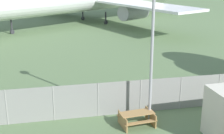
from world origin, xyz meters
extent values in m
cylinder|color=gray|center=(-7.64, 9.56, 1.03)|extent=(0.07, 0.07, 2.07)
cylinder|color=gray|center=(-5.09, 9.56, 1.03)|extent=(0.07, 0.07, 2.07)
cylinder|color=gray|center=(-2.55, 9.56, 1.03)|extent=(0.07, 0.07, 2.07)
cylinder|color=gray|center=(0.00, 9.56, 1.03)|extent=(0.07, 0.07, 2.07)
cylinder|color=gray|center=(2.55, 9.56, 1.03)|extent=(0.07, 0.07, 2.07)
cylinder|color=gray|center=(5.09, 9.56, 1.03)|extent=(0.07, 0.07, 2.07)
cube|color=gray|center=(0.00, 9.56, 1.03)|extent=(56.00, 0.01, 2.07)
cube|color=white|center=(7.89, 33.70, 3.59)|extent=(11.53, 17.60, 0.30)
cylinder|color=#939399|center=(6.94, 36.09, 2.36)|extent=(4.79, 4.07, 2.15)
cylinder|color=#939399|center=(-1.70, 50.27, 2.36)|extent=(4.79, 4.07, 2.15)
cylinder|color=#2D2D33|center=(-9.78, 35.63, 0.96)|extent=(0.24, 0.24, 1.92)
cylinder|color=#2D2D33|center=(-9.78, 35.63, 0.28)|extent=(0.63, 0.55, 0.56)
cylinder|color=#2D2D33|center=(3.74, 40.51, 0.96)|extent=(0.24, 0.24, 1.92)
cylinder|color=#2D2D33|center=(3.74, 40.51, 0.28)|extent=(0.63, 0.55, 0.56)
cylinder|color=#2D2D33|center=(0.76, 45.40, 0.96)|extent=(0.24, 0.24, 1.92)
cylinder|color=#2D2D33|center=(0.76, 45.40, 0.28)|extent=(0.63, 0.55, 0.56)
cube|color=#A37A47|center=(-0.65, 8.02, 0.74)|extent=(1.94, 0.96, 0.04)
cube|color=#A37A47|center=(-0.72, 8.57, 0.44)|extent=(1.89, 0.48, 0.04)
cube|color=#A37A47|center=(-0.59, 7.46, 0.44)|extent=(1.89, 0.48, 0.04)
cube|color=#A37A47|center=(0.17, 8.11, 0.37)|extent=(0.21, 1.40, 0.74)
cube|color=#A37A47|center=(-1.48, 7.93, 0.37)|extent=(0.21, 1.40, 0.74)
cylinder|color=#99999E|center=(0.14, 8.24, 4.02)|extent=(0.16, 0.16, 8.04)
camera|label=1|loc=(-5.16, -6.86, 8.29)|focal=50.00mm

